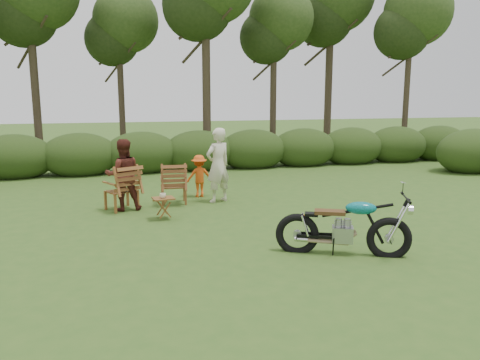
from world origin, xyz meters
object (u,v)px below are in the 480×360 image
object	(u,v)px
cup	(163,196)
child	(200,197)
motorcycle	(342,254)
lawn_chair_left	(122,209)
lawn_chair_right	(174,203)
side_table	(164,208)
adult_b	(125,210)
adult_a	(218,202)

from	to	relation	value
cup	child	world-z (taller)	cup
motorcycle	lawn_chair_left	xyz separation A→B (m)	(-3.43, 4.14, 0.00)
lawn_chair_right	lawn_chair_left	xyz separation A→B (m)	(-1.24, -0.31, 0.00)
lawn_chair_left	side_table	xyz separation A→B (m)	(0.83, -1.12, 0.23)
cup	adult_b	size ratio (longest dim) A/B	0.08
cup	adult_a	world-z (taller)	adult_a
lawn_chair_left	cup	bearing A→B (deg)	98.96
motorcycle	lawn_chair_right	size ratio (longest dim) A/B	2.08
side_table	lawn_chair_left	bearing A→B (deg)	126.62
motorcycle	adult_a	bearing A→B (deg)	129.49
motorcycle	child	bearing A→B (deg)	131.26
adult_a	child	size ratio (longest dim) A/B	1.68
motorcycle	side_table	bearing A→B (deg)	155.90
lawn_chair_right	lawn_chair_left	distance (m)	1.28
lawn_chair_left	cup	size ratio (longest dim) A/B	7.95
lawn_chair_left	child	xyz separation A→B (m)	(1.98, 0.88, 0.00)
side_table	adult_b	size ratio (longest dim) A/B	0.29
lawn_chair_right	side_table	xyz separation A→B (m)	(-0.41, -1.43, 0.23)
motorcycle	lawn_chair_right	world-z (taller)	motorcycle
lawn_chair_right	adult_a	bearing A→B (deg)	178.57
cup	child	distance (m)	2.40
lawn_chair_right	adult_b	world-z (taller)	adult_b
lawn_chair_right	cup	distance (m)	1.61
cup	adult_a	xyz separation A→B (m)	(1.50, 1.35, -0.52)
lawn_chair_left	cup	distance (m)	1.51
motorcycle	adult_a	world-z (taller)	adult_a
child	adult_b	bearing A→B (deg)	23.05
lawn_chair_left	adult_a	distance (m)	2.33
side_table	adult_a	world-z (taller)	adult_a
side_table	lawn_chair_right	bearing A→B (deg)	74.16
adult_b	lawn_chair_left	bearing A→B (deg)	-47.68
lawn_chair_left	motorcycle	bearing A→B (deg)	103.20
lawn_chair_right	child	world-z (taller)	child
lawn_chair_right	cup	world-z (taller)	cup
motorcycle	adult_b	xyz separation A→B (m)	(-3.38, 4.08, 0.00)
cup	adult_a	size ratio (longest dim) A/B	0.07
adult_a	adult_b	distance (m)	2.28
adult_a	lawn_chair_left	bearing A→B (deg)	-19.20
side_table	cup	xyz separation A→B (m)	(-0.01, -0.03, 0.29)
child	adult_a	bearing A→B (deg)	113.57
motorcycle	lawn_chair_left	bearing A→B (deg)	154.82
lawn_chair_right	side_table	world-z (taller)	lawn_chair_right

